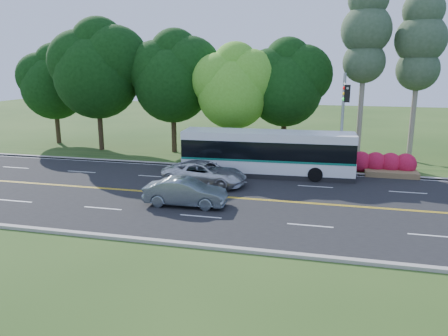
% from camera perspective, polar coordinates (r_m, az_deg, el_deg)
% --- Properties ---
extents(ground, '(120.00, 120.00, 0.00)m').
position_cam_1_polar(ground, '(25.52, 0.25, -3.86)').
color(ground, '#274617').
rests_on(ground, ground).
extents(road, '(60.00, 14.00, 0.02)m').
position_cam_1_polar(road, '(25.51, 0.25, -3.84)').
color(road, black).
rests_on(road, ground).
extents(curb_north, '(60.00, 0.30, 0.15)m').
position_cam_1_polar(curb_north, '(32.25, 3.17, -0.02)').
color(curb_north, '#A39D93').
rests_on(curb_north, ground).
extents(curb_south, '(60.00, 0.30, 0.15)m').
position_cam_1_polar(curb_south, '(19.03, -4.78, -9.92)').
color(curb_south, '#A39D93').
rests_on(curb_south, ground).
extents(grass_verge, '(60.00, 4.00, 0.10)m').
position_cam_1_polar(grass_verge, '(34.03, 3.73, 0.65)').
color(grass_verge, '#274617').
rests_on(grass_verge, ground).
extents(lane_markings, '(57.60, 13.82, 0.00)m').
position_cam_1_polar(lane_markings, '(25.53, 0.04, -3.80)').
color(lane_markings, gold).
rests_on(lane_markings, road).
extents(tree_row, '(44.70, 9.10, 13.84)m').
position_cam_1_polar(tree_row, '(37.41, -3.24, 12.15)').
color(tree_row, '#332516').
rests_on(tree_row, ground).
extents(bougainvillea_hedge, '(9.50, 2.25, 1.50)m').
position_cam_1_polar(bougainvillea_hedge, '(32.63, 16.01, 0.78)').
color(bougainvillea_hedge, '#AA0E24').
rests_on(bougainvillea_hedge, ground).
extents(traffic_signal, '(0.42, 6.10, 7.00)m').
position_cam_1_polar(traffic_signal, '(29.26, 15.36, 7.26)').
color(traffic_signal, '#919599').
rests_on(traffic_signal, ground).
extents(transit_bus, '(11.79, 3.02, 3.06)m').
position_cam_1_polar(transit_bus, '(30.29, 5.66, 1.87)').
color(transit_bus, white).
rests_on(transit_bus, road).
extents(sedan, '(4.56, 1.73, 1.49)m').
position_cam_1_polar(sedan, '(23.95, -5.04, -3.18)').
color(sedan, slate).
rests_on(sedan, road).
extents(suv, '(5.63, 3.10, 1.49)m').
position_cam_1_polar(suv, '(27.91, -2.53, -0.70)').
color(suv, silver).
rests_on(suv, road).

